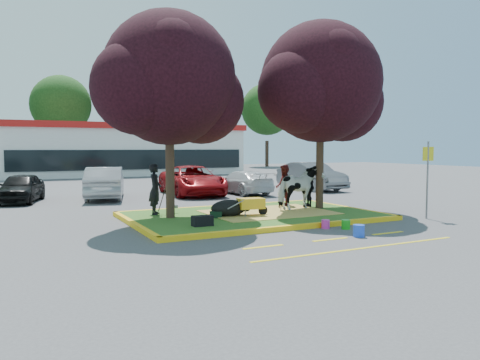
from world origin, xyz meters
name	(u,v)px	position (x,y,z in m)	size (l,w,h in m)	color
ground	(253,218)	(0.00, 0.00, 0.00)	(90.00, 90.00, 0.00)	#424244
median_island	(253,216)	(0.00, 0.00, 0.07)	(8.00, 5.00, 0.15)	#2B5A1C
curb_near	(295,227)	(0.00, -2.58, 0.07)	(8.30, 0.16, 0.15)	yellow
curb_far	(222,207)	(0.00, 2.58, 0.07)	(8.30, 0.16, 0.15)	yellow
curb_left	(134,225)	(-4.08, 0.00, 0.07)	(0.16, 5.30, 0.15)	yellow
curb_right	(348,209)	(4.08, 0.00, 0.07)	(0.16, 5.30, 0.15)	yellow
straw_bedding	(268,212)	(0.60, 0.00, 0.15)	(4.20, 3.00, 0.01)	#CAB353
tree_purple_left	(170,85)	(-2.78, 0.38, 4.36)	(5.06, 4.20, 6.51)	black
tree_purple_right	(321,88)	(2.92, 0.18, 4.56)	(5.30, 4.40, 6.82)	black
fire_lane_stripe_a	(263,247)	(-2.00, -4.20, 0.00)	(1.10, 0.12, 0.01)	yellow
fire_lane_stripe_b	(330,239)	(0.00, -4.20, 0.00)	(1.10, 0.12, 0.01)	yellow
fire_lane_stripe_c	(388,233)	(2.00, -4.20, 0.00)	(1.10, 0.12, 0.01)	yellow
fire_lane_long	(362,248)	(0.00, -5.40, 0.00)	(6.00, 0.10, 0.01)	yellow
retail_building	(123,149)	(2.00, 27.98, 2.25)	(20.40, 8.40, 4.40)	silver
treeline	(94,97)	(1.23, 37.61, 7.73)	(46.58, 7.80, 14.63)	black
cow	(300,187)	(2.02, 0.18, 0.95)	(0.86, 1.89, 1.60)	silver
calf	(229,208)	(-1.00, -0.18, 0.42)	(1.25, 0.71, 0.54)	black
handler	(155,189)	(-3.03, 1.29, 1.00)	(0.62, 0.41, 1.70)	black
visitor_a	(284,185)	(2.05, 1.29, 0.94)	(0.77, 0.60, 1.59)	#481414
visitor_b	(308,187)	(2.79, 0.76, 0.88)	(0.86, 0.36, 1.46)	black
wheelbarrow	(251,204)	(-0.32, -0.42, 0.55)	(1.54, 0.59, 0.58)	black
gear_bag_dark	(202,221)	(-2.49, -1.55, 0.30)	(0.58, 0.32, 0.30)	black
gear_bag_green	(216,214)	(-1.52, -0.28, 0.25)	(0.38, 0.24, 0.20)	black
sign_post	(428,171)	(5.12, -2.78, 1.61)	(0.34, 0.18, 2.59)	slate
bucket_green	(346,224)	(1.38, -3.15, 0.14)	(0.26, 0.26, 0.27)	#19A51B
bucket_pink	(326,224)	(0.91, -2.80, 0.13)	(0.24, 0.24, 0.26)	#E432A7
bucket_blue	(359,231)	(0.92, -4.24, 0.16)	(0.30, 0.30, 0.32)	blue
car_black	(21,188)	(-6.89, 8.56, 0.64)	(1.51, 3.75, 1.28)	black
car_silver	(105,183)	(-3.34, 8.33, 0.74)	(1.58, 4.52, 1.49)	#94969B
car_red	(192,180)	(0.95, 8.23, 0.73)	(2.43, 5.28, 1.47)	maroon
car_white	(242,182)	(3.45, 7.55, 0.60)	(1.67, 4.11, 1.19)	silver
car_grey	(311,176)	(8.01, 7.90, 0.78)	(1.65, 4.72, 1.56)	#5B5E63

